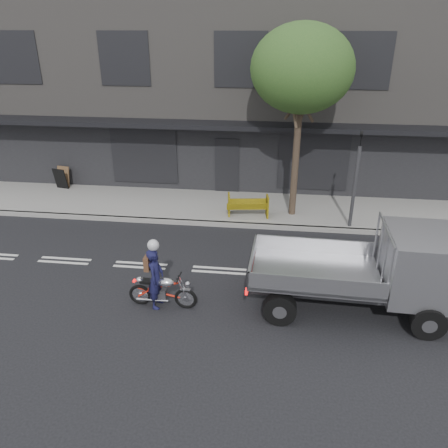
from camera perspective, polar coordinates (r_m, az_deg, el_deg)
The scene contains 11 objects.
ground at distance 12.97m, azimuth -0.64°, elevation -6.09°, with size 80.00×80.00×0.00m, color black.
sidewalk at distance 17.12m, azimuth 1.43°, elevation 2.17°, with size 32.00×3.20×0.15m, color gray.
kerb at distance 15.66m, azimuth 0.85°, elevation -0.06°, with size 32.00×0.20×0.15m, color gray.
building_main at distance 22.54m, azimuth 3.29°, elevation 17.98°, with size 26.00×10.00×8.00m, color slate.
street_tree at distance 15.31m, azimuth 10.16°, elevation 19.27°, with size 3.40×3.40×6.74m.
traffic_light_pole at distance 15.47m, azimuth 16.71°, elevation 4.84°, with size 0.12×0.12×3.50m.
motorcycle at distance 11.33m, azimuth -8.05°, elevation -8.56°, with size 1.79×0.52×0.92m.
rider at distance 11.19m, azimuth -8.91°, elevation -7.04°, with size 0.59×0.39×1.63m, color #15163C.
flatbed_ute at distance 11.39m, azimuth 22.33°, elevation -5.15°, with size 5.09×2.24×2.33m.
construction_barrier at distance 15.86m, azimuth 3.09°, elevation 2.20°, with size 1.51×0.61×0.85m, color yellow, non-canonical shape.
sandwich_board at distance 19.99m, azimuth -20.59°, elevation 5.56°, with size 0.57×0.38×0.91m, color black, non-canonical shape.
Camera 1 is at (1.50, -11.03, 6.66)m, focal length 35.00 mm.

